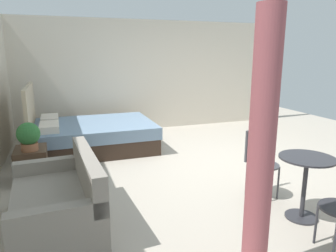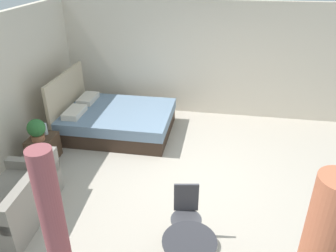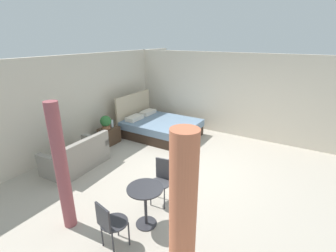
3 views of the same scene
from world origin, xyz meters
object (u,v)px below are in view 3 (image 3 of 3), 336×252
Objects in this scene: cafe_chair_near_couch at (162,177)px; couch at (77,157)px; bed at (160,127)px; balcony_table at (145,200)px; potted_plant at (106,122)px; nightstand at (109,135)px; cafe_chair_near_window at (109,222)px; vase at (112,123)px.

couch is at bearing 89.39° from cafe_chair_near_couch.
balcony_table is at bearing -150.40° from bed.
bed is at bearing -35.07° from potted_plant.
nightstand is at bearing 61.94° from cafe_chair_near_couch.
potted_plant reaches higher than cafe_chair_near_window.
nightstand is 0.75× the size of balcony_table.
vase is (1.60, 0.34, 0.33)m from couch.
potted_plant is 0.25m from vase.
bed reaches higher than couch.
balcony_table is 0.88× the size of cafe_chair_near_window.
cafe_chair_near_couch is (1.37, -0.03, 0.02)m from cafe_chair_near_window.
bed is 4.15× the size of nightstand.
cafe_chair_near_window is (-2.88, -2.80, 0.26)m from nightstand.
nightstand is at bearing 3.19° from potted_plant.
cafe_chair_near_couch reaches higher than balcony_table.
vase is 0.27× the size of cafe_chair_near_window.
cafe_chair_near_window reaches higher than nightstand.
potted_plant is (-1.37, 0.96, 0.41)m from bed.
cafe_chair_near_window is (-0.68, 0.14, -0.00)m from balcony_table.
vase is 0.25× the size of cafe_chair_near_couch.
balcony_table is 0.70m from cafe_chair_near_couch.
cafe_chair_near_window is at bearing -135.83° from nightstand.
nightstand is 0.47m from potted_plant.
bed reaches higher than cafe_chair_near_couch.
cafe_chair_near_couch is at bearing 9.62° from balcony_table.
vase is at bearing 42.71° from cafe_chair_near_window.
bed is at bearing 33.72° from cafe_chair_near_couch.
potted_plant is 0.56× the size of balcony_table.
balcony_table reaches higher than nightstand.
couch reaches higher than nightstand.
nightstand is 3.21m from cafe_chair_near_couch.
potted_plant is 3.94m from cafe_chair_near_window.
nightstand is 0.37m from vase.
potted_plant is (1.38, 0.36, 0.43)m from couch.
nightstand is (-1.27, 0.97, -0.05)m from bed.
bed is 10.32× the size of vase.
cafe_chair_near_couch is at bearing -118.06° from nightstand.
cafe_chair_near_couch reaches higher than cafe_chair_near_window.
cafe_chair_near_couch is (-1.50, -2.82, 0.27)m from nightstand.
cafe_chair_near_couch is (-1.40, -2.82, -0.18)m from potted_plant.
potted_plant reaches higher than vase.
nightstand is 0.66× the size of cafe_chair_near_window.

